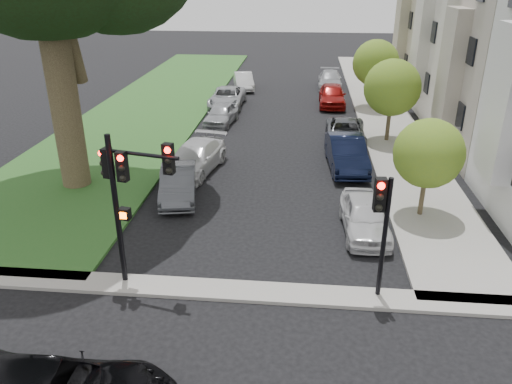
# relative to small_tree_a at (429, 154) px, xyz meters

# --- Properties ---
(ground) EXTENTS (140.00, 140.00, 0.00)m
(ground) POSITION_rel_small_tree_a_xyz_m (-6.20, -7.74, -2.62)
(ground) COLOR black
(ground) RESTS_ON ground
(grass_strip) EXTENTS (8.00, 44.00, 0.12)m
(grass_strip) POSITION_rel_small_tree_a_xyz_m (-15.20, 16.26, -2.56)
(grass_strip) COLOR #295C22
(grass_strip) RESTS_ON ground
(sidewalk_right) EXTENTS (3.50, 44.00, 0.12)m
(sidewalk_right) POSITION_rel_small_tree_a_xyz_m (0.55, 16.26, -2.56)
(sidewalk_right) COLOR #A29B8D
(sidewalk_right) RESTS_ON ground
(sidewalk_cross) EXTENTS (60.00, 1.00, 0.12)m
(sidewalk_cross) POSITION_rel_small_tree_a_xyz_m (-6.20, -5.74, -2.56)
(sidewalk_cross) COLOR #A29B8D
(sidewalk_cross) RESTS_ON ground
(house_c) EXTENTS (7.70, 7.55, 15.97)m
(house_c) POSITION_rel_small_tree_a_xyz_m (6.25, 15.26, 4.31)
(house_c) COLOR #BDBDBD
(house_c) RESTS_ON ground
(small_tree_a) EXTENTS (2.63, 2.63, 3.94)m
(small_tree_a) POSITION_rel_small_tree_a_xyz_m (0.00, 0.00, 0.00)
(small_tree_a) COLOR #2D2418
(small_tree_a) RESTS_ON ground
(small_tree_b) EXTENTS (3.06, 3.06, 4.59)m
(small_tree_b) POSITION_rel_small_tree_a_xyz_m (0.00, 9.34, 0.43)
(small_tree_b) COLOR #2D2418
(small_tree_b) RESTS_ON ground
(small_tree_c) EXTENTS (3.11, 3.11, 4.66)m
(small_tree_c) POSITION_rel_small_tree_a_xyz_m (0.00, 16.75, 0.48)
(small_tree_c) COLOR #2D2418
(small_tree_c) RESTS_ON ground
(traffic_signal_main) EXTENTS (2.35, 0.66, 4.80)m
(traffic_signal_main) POSITION_rel_small_tree_a_xyz_m (-9.62, -5.51, 0.69)
(traffic_signal_main) COLOR black
(traffic_signal_main) RESTS_ON ground
(traffic_signal_secondary) EXTENTS (0.49, 0.40, 3.83)m
(traffic_signal_secondary) POSITION_rel_small_tree_a_xyz_m (-2.43, -5.55, 0.05)
(traffic_signal_secondary) COLOR black
(traffic_signal_secondary) RESTS_ON ground
(car_parked_0) EXTENTS (1.77, 4.03, 1.35)m
(car_parked_0) POSITION_rel_small_tree_a_xyz_m (-2.32, -1.54, -1.94)
(car_parked_0) COLOR silver
(car_parked_0) RESTS_ON ground
(car_parked_1) EXTENTS (2.01, 4.82, 1.55)m
(car_parked_1) POSITION_rel_small_tree_a_xyz_m (-2.57, 4.97, -1.84)
(car_parked_1) COLOR black
(car_parked_1) RESTS_ON ground
(car_parked_2) EXTENTS (2.34, 4.77, 1.30)m
(car_parked_2) POSITION_rel_small_tree_a_xyz_m (-2.37, 8.77, -1.97)
(car_parked_2) COLOR #3F4247
(car_parked_2) RESTS_ON ground
(car_parked_3) EXTENTS (1.84, 4.52, 1.53)m
(car_parked_3) POSITION_rel_small_tree_a_xyz_m (-2.76, 17.16, -1.85)
(car_parked_3) COLOR maroon
(car_parked_3) RESTS_ON ground
(car_parked_4) EXTENTS (1.95, 4.62, 1.33)m
(car_parked_4) POSITION_rel_small_tree_a_xyz_m (-2.70, 23.06, -1.95)
(car_parked_4) COLOR #999BA0
(car_parked_4) RESTS_ON ground
(car_parked_5) EXTENTS (2.19, 4.29, 1.35)m
(car_parked_5) POSITION_rel_small_tree_a_xyz_m (-9.84, 0.81, -1.95)
(car_parked_5) COLOR #3F4247
(car_parked_5) RESTS_ON ground
(car_parked_6) EXTENTS (2.78, 5.08, 1.40)m
(car_parked_6) POSITION_rel_small_tree_a_xyz_m (-9.77, 3.83, -1.92)
(car_parked_6) COLOR silver
(car_parked_6) RESTS_ON ground
(car_parked_7) EXTENTS (1.95, 3.99, 1.31)m
(car_parked_7) POSITION_rel_small_tree_a_xyz_m (-9.82, 11.83, -1.96)
(car_parked_7) COLOR #999BA0
(car_parked_7) RESTS_ON ground
(car_parked_8) EXTENTS (2.27, 4.84, 1.34)m
(car_parked_8) POSITION_rel_small_tree_a_xyz_m (-10.10, 16.16, -1.95)
(car_parked_8) COLOR #999BA0
(car_parked_8) RESTS_ON ground
(car_parked_9) EXTENTS (2.17, 4.16, 1.30)m
(car_parked_9) POSITION_rel_small_tree_a_xyz_m (-9.63, 21.88, -1.97)
(car_parked_9) COLOR silver
(car_parked_9) RESTS_ON ground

